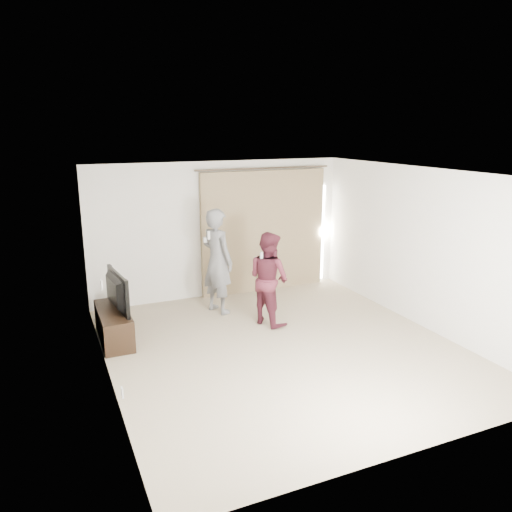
# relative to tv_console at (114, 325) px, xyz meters

# --- Properties ---
(floor) EXTENTS (5.50, 5.50, 0.00)m
(floor) POSITION_rel_tv_console_xyz_m (2.27, -1.32, -0.24)
(floor) COLOR tan
(floor) RESTS_ON ground
(wall_back) EXTENTS (5.00, 0.04, 2.60)m
(wall_back) POSITION_rel_tv_console_xyz_m (2.27, 1.43, 1.06)
(wall_back) COLOR white
(wall_back) RESTS_ON ground
(wall_left) EXTENTS (0.04, 5.50, 2.60)m
(wall_left) POSITION_rel_tv_console_xyz_m (-0.23, -1.32, 1.06)
(wall_left) COLOR white
(wall_left) RESTS_ON ground
(ceiling) EXTENTS (5.00, 5.50, 0.01)m
(ceiling) POSITION_rel_tv_console_xyz_m (2.27, -1.32, 2.36)
(ceiling) COLOR white
(ceiling) RESTS_ON wall_back
(curtain) EXTENTS (2.80, 0.11, 2.46)m
(curtain) POSITION_rel_tv_console_xyz_m (3.18, 1.36, 0.96)
(curtain) COLOR #917A59
(curtain) RESTS_ON ground
(tv_console) EXTENTS (0.44, 1.26, 0.48)m
(tv_console) POSITION_rel_tv_console_xyz_m (0.00, 0.00, 0.00)
(tv_console) COLOR black
(tv_console) RESTS_ON ground
(tv) EXTENTS (0.25, 1.05, 0.60)m
(tv) POSITION_rel_tv_console_xyz_m (0.00, 0.00, 0.54)
(tv) COLOR black
(tv) RESTS_ON tv_console
(scratching_post) EXTENTS (0.31, 0.31, 0.41)m
(scratching_post) POSITION_rel_tv_console_xyz_m (0.17, 1.08, -0.08)
(scratching_post) COLOR tan
(scratching_post) RESTS_ON ground
(person_man) EXTENTS (0.67, 0.80, 1.87)m
(person_man) POSITION_rel_tv_console_xyz_m (1.89, 0.53, 0.69)
(person_man) COLOR slate
(person_man) RESTS_ON ground
(person_woman) EXTENTS (0.82, 0.92, 1.56)m
(person_woman) POSITION_rel_tv_console_xyz_m (2.49, -0.32, 0.54)
(person_woman) COLOR #501C28
(person_woman) RESTS_ON ground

